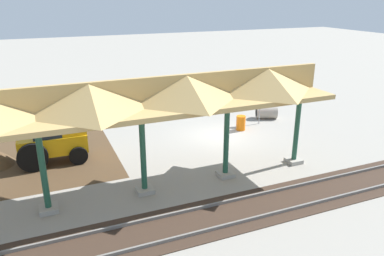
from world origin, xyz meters
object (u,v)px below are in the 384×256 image
stop_sign (260,100)px  concrete_pipe (266,112)px  backhoe (49,139)px  traffic_barrel (241,123)px

stop_sign → concrete_pipe: bearing=-144.4°
backhoe → concrete_pipe: (-13.74, -1.86, -0.85)m
stop_sign → traffic_barrel: bearing=19.1°
stop_sign → concrete_pipe: stop_sign is taller
backhoe → concrete_pipe: 13.89m
stop_sign → concrete_pipe: size_ratio=1.38×
stop_sign → backhoe: (12.70, 1.12, -0.29)m
backhoe → traffic_barrel: size_ratio=5.74×
backhoe → traffic_barrel: (-11.01, -0.53, -0.82)m
stop_sign → concrete_pipe: (-1.04, -0.74, -1.14)m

